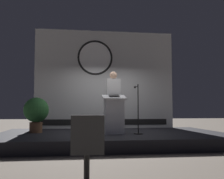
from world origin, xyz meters
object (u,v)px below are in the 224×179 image
Objects in this scene: potted_plant at (36,112)px; audience_chair_left at (87,144)px; microphone_stand at (138,117)px; speaker_person at (113,101)px; podium at (114,115)px.

potted_plant reaches higher than audience_chair_left.
microphone_stand is at bearing -15.11° from potted_plant.
speaker_person is at bearing -4.64° from potted_plant.
potted_plant is at bearing 163.02° from podium.
speaker_person reaches higher than audience_chair_left.
microphone_stand is (0.59, -0.58, -0.44)m from speaker_person.
speaker_person is 0.94m from microphone_stand.
speaker_person reaches higher than podium.
speaker_person reaches higher than microphone_stand.
audience_chair_left is at bearing -73.66° from potted_plant.
microphone_stand is at bearing -8.57° from podium.
microphone_stand is (0.64, -0.10, -0.05)m from podium.
audience_chair_left is at bearing -113.32° from microphone_stand.
speaker_person is 1.76× the size of potted_plant.
microphone_stand is at bearing -44.24° from speaker_person.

